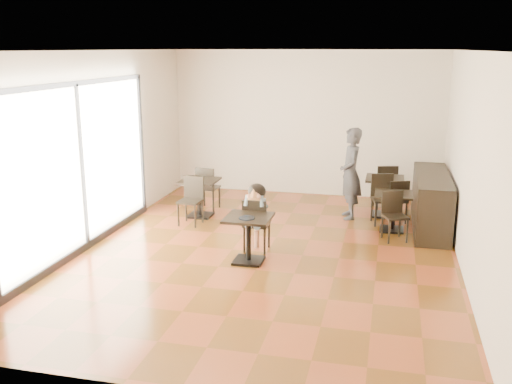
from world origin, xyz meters
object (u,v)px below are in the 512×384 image
(child_chair, at_px, (257,224))
(chair_mid_a, at_px, (395,201))
(adult_patron, at_px, (351,174))
(child_table, at_px, (248,239))
(child, at_px, (257,218))
(chair_mid_b, at_px, (395,217))
(cafe_table_left, at_px, (200,198))
(chair_back_a, at_px, (385,186))
(chair_left_b, at_px, (190,201))
(cafe_table_mid, at_px, (392,212))
(chair_left_a, at_px, (208,188))
(cafe_table_back, at_px, (384,197))
(chair_back_b, at_px, (384,200))

(child_chair, distance_m, chair_mid_a, 3.06)
(adult_patron, bearing_deg, child_table, -40.17)
(child, xyz_separation_m, chair_mid_b, (2.20, 1.03, -0.14))
(cafe_table_left, height_order, chair_back_a, chair_back_a)
(cafe_table_left, height_order, chair_left_b, chair_left_b)
(cafe_table_mid, relative_size, chair_mid_a, 0.83)
(chair_mid_b, xyz_separation_m, chair_left_a, (-3.74, 1.15, 0.03))
(child_chair, xyz_separation_m, chair_mid_b, (2.20, 1.03, -0.02))
(child, xyz_separation_m, chair_left_a, (-1.54, 2.18, -0.11))
(cafe_table_back, distance_m, chair_mid_a, 0.44)
(child_table, bearing_deg, adult_patron, 64.22)
(child, height_order, chair_left_b, child)
(adult_patron, distance_m, chair_mid_b, 1.54)
(adult_patron, distance_m, chair_left_b, 3.12)
(adult_patron, height_order, chair_mid_b, adult_patron)
(child_chair, xyz_separation_m, chair_back_b, (1.98, 1.96, 0.02))
(cafe_table_left, relative_size, chair_left_a, 0.83)
(cafe_table_back, xyz_separation_m, chair_back_a, (0.00, 0.55, 0.08))
(child_chair, relative_size, chair_left_a, 0.99)
(child, height_order, chair_back_b, child)
(child_chair, distance_m, chair_back_b, 2.79)
(chair_mid_b, height_order, chair_back_a, chair_back_a)
(child, relative_size, chair_back_b, 1.20)
(cafe_table_mid, height_order, chair_back_b, chair_back_b)
(adult_patron, distance_m, cafe_table_left, 2.97)
(chair_left_a, distance_m, chair_back_b, 3.53)
(child_table, xyz_separation_m, chair_back_b, (1.98, 2.51, 0.10))
(chair_left_a, bearing_deg, chair_back_b, -178.68)
(child_chair, bearing_deg, adult_patron, -121.09)
(child_chair, relative_size, chair_back_a, 0.95)
(child, bearing_deg, cafe_table_mid, 36.25)
(cafe_table_back, relative_size, chair_left_b, 0.87)
(chair_mid_a, relative_size, chair_left_b, 0.94)
(adult_patron, relative_size, chair_mid_a, 2.10)
(chair_left_a, distance_m, chair_back_a, 3.63)
(child_table, xyz_separation_m, child_chair, (0.00, 0.55, 0.07))
(chair_left_a, relative_size, chair_left_b, 1.00)
(child_table, height_order, chair_back_b, chair_back_b)
(chair_left_a, height_order, chair_left_b, same)
(chair_back_b, bearing_deg, cafe_table_left, 171.02)
(cafe_table_left, bearing_deg, chair_mid_a, 7.64)
(chair_left_a, bearing_deg, chair_mid_b, 167.75)
(child_table, distance_m, chair_left_a, 3.13)
(chair_left_a, bearing_deg, adult_patron, -174.49)
(cafe_table_left, xyz_separation_m, chair_back_a, (3.52, 1.43, 0.09))
(cafe_table_left, xyz_separation_m, chair_mid_b, (3.74, -0.60, 0.05))
(cafe_table_back, distance_m, chair_back_b, 0.56)
(cafe_table_back, height_order, chair_back_a, chair_back_a)
(child_table, height_order, chair_mid_a, chair_mid_a)
(cafe_table_back, bearing_deg, cafe_table_left, -165.91)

